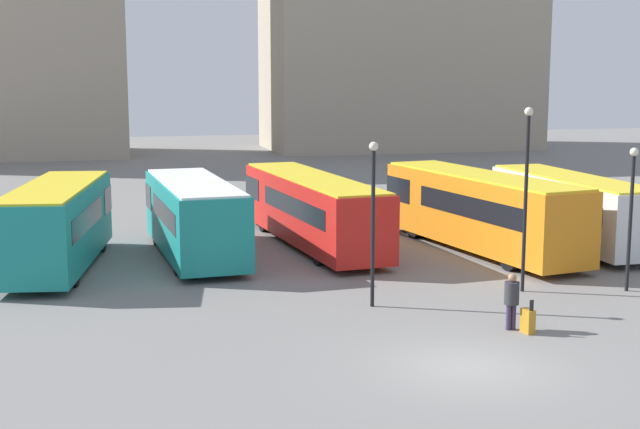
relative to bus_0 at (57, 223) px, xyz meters
The scene contains 12 objects.
ground_plane 17.37m from the bus_0, 53.74° to the right, with size 160.00×160.00×0.00m, color slate.
building_block_right 55.07m from the bus_0, 58.03° to the left, with size 24.21×12.35×23.13m.
bus_0 is the anchor object (origin of this frame).
bus_1 5.14m from the bus_0, ahead, with size 3.21×9.53×2.98m.
bus_2 10.26m from the bus_0, 11.78° to the left, with size 3.65×12.22×2.88m.
bus_3 16.34m from the bus_0, ahead, with size 4.38×11.55×3.11m.
bus_4 20.48m from the bus_0, ahead, with size 2.61×10.14×2.89m.
traveler 16.94m from the bus_0, 41.59° to the right, with size 0.46×0.46×1.61m.
suitcase 17.48m from the bus_0, 41.94° to the right, with size 0.28×0.46×0.98m.
lamp_post_0 16.76m from the bus_0, 25.95° to the right, with size 0.28×0.28×6.03m.
lamp_post_1 12.54m from the bus_0, 39.50° to the right, with size 0.28×0.28×5.08m.
lamp_post_2 20.07m from the bus_0, 23.73° to the right, with size 0.28×0.28×4.74m.
Camera 1 is at (-8.51, -19.47, 7.19)m, focal length 50.00 mm.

